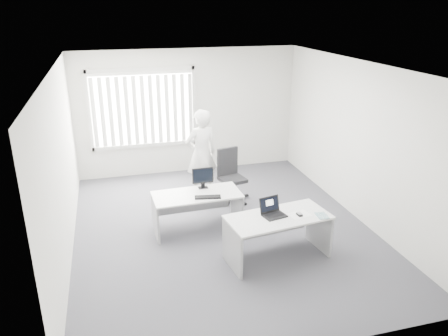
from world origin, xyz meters
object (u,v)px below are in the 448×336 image
object	(u,v)px
desk_far	(197,204)
office_chair	(231,185)
monitor	(203,178)
person	(201,154)
laptop	(275,208)
desk_near	(278,228)

from	to	relation	value
desk_far	office_chair	xyz separation A→B (m)	(0.90, 1.03, -0.16)
monitor	desk_far	bearing A→B (deg)	-124.61
desk_far	monitor	bearing A→B (deg)	53.22
person	monitor	world-z (taller)	person
laptop	monitor	size ratio (longest dim) A/B	0.91
office_chair	monitor	distance (m)	1.22
desk_far	laptop	distance (m)	1.55
office_chair	laptop	bearing A→B (deg)	-101.85
desk_near	desk_far	bearing A→B (deg)	122.26
laptop	desk_near	bearing A→B (deg)	-25.96
desk_near	laptop	bearing A→B (deg)	158.99
laptop	monitor	xyz separation A→B (m)	(-0.78, 1.41, 0.02)
desk_near	laptop	xyz separation A→B (m)	(-0.06, 0.01, 0.33)
desk_near	desk_far	size ratio (longest dim) A/B	1.09
desk_far	office_chair	distance (m)	1.38
desk_near	laptop	distance (m)	0.33
office_chair	monitor	world-z (taller)	same
monitor	desk_near	bearing A→B (deg)	-59.24
laptop	desk_far	bearing A→B (deg)	115.95
desk_near	laptop	size ratio (longest dim) A/B	4.86
desk_far	laptop	bearing A→B (deg)	-53.44
desk_far	person	xyz separation A→B (m)	(0.39, 1.36, 0.42)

